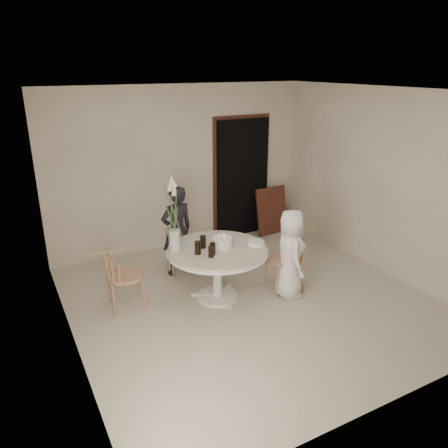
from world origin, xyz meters
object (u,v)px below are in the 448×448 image
table (217,256)px  birthday_cake (222,242)px  chair_right (293,251)px  flower_vase (174,224)px  boy (290,254)px  girl (177,231)px  chair_far (179,239)px  chair_left (115,271)px

table → birthday_cake: birthday_cake is taller
birthday_cake → chair_right: bearing=-14.2°
chair_right → flower_vase: size_ratio=0.83×
chair_right → boy: boy is taller
table → flower_vase: 0.73m
girl → chair_far: bearing=-133.0°
chair_left → birthday_cake: (1.34, -0.35, 0.26)m
boy → chair_left: bearing=88.0°
girl → boy: bearing=121.6°
chair_far → chair_right: 1.73m
table → flower_vase: flower_vase is taller
table → chair_left: 1.32m
girl → boy: 1.71m
table → girl: (-0.18, 0.94, 0.07)m
table → birthday_cake: (0.08, 0.02, 0.18)m
birthday_cake → chair_far: bearing=101.3°
chair_far → chair_right: (1.18, -1.26, 0.05)m
chair_far → birthday_cake: (0.20, -1.01, 0.29)m
chair_far → chair_right: chair_right is taller
chair_far → girl: (-0.06, -0.09, 0.18)m
girl → birthday_cake: size_ratio=5.08×
table → boy: (0.89, -0.38, -0.00)m
chair_left → boy: (2.15, -0.75, 0.08)m
chair_far → boy: (1.01, -1.41, 0.11)m
chair_far → girl: girl is taller
table → chair_left: chair_left is taller
girl → birthday_cake: bearing=98.5°
girl → table: bearing=93.5°
table → chair_left: size_ratio=1.62×
chair_far → chair_left: size_ratio=0.95×
chair_right → flower_vase: 1.72m
boy → flower_vase: bearing=84.5°
chair_far → chair_left: bearing=-142.7°
chair_far → boy: boy is taller
table → boy: size_ratio=1.09×
table → flower_vase: bearing=158.1°
chair_far → flower_vase: 1.09m
chair_far → birthday_cake: size_ratio=2.90×
chair_far → birthday_cake: bearing=-71.6°
girl → flower_vase: (-0.33, -0.74, 0.41)m
flower_vase → boy: bearing=-22.6°
boy → birthday_cake: boy is taller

